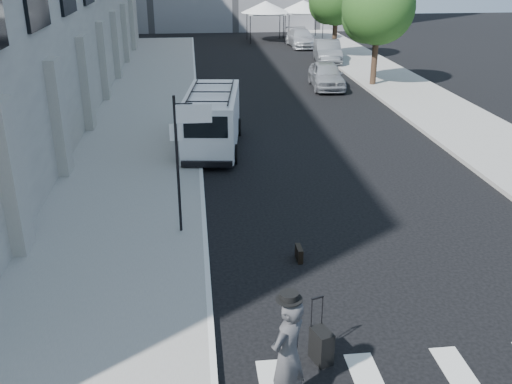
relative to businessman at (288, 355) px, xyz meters
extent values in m
plane|color=black|center=(0.87, 3.00, -0.99)|extent=(120.00, 120.00, 0.00)
cube|color=gray|center=(-3.38, 19.00, -0.92)|extent=(4.50, 48.00, 0.15)
cube|color=gray|center=(9.87, 23.00, -0.92)|extent=(4.00, 56.00, 0.15)
cylinder|color=black|center=(-1.73, 6.20, 0.91)|extent=(0.07, 0.07, 3.50)
cube|color=white|center=(-1.73, 6.22, 1.76)|extent=(0.30, 0.03, 0.42)
cube|color=white|center=(-1.28, 6.20, 2.21)|extent=(0.85, 0.06, 0.45)
cylinder|color=black|center=(8.47, 23.00, 0.41)|extent=(0.32, 0.32, 2.80)
sphere|color=#174918|center=(8.47, 23.00, 3.14)|extent=(3.80, 3.80, 3.80)
sphere|color=#174918|center=(8.07, 23.60, 2.57)|extent=(2.66, 2.66, 2.66)
cylinder|color=black|center=(8.47, 32.00, 0.41)|extent=(0.32, 0.32, 2.80)
sphere|color=#174918|center=(8.07, 32.60, 2.57)|extent=(2.66, 2.66, 2.66)
cylinder|color=black|center=(3.47, 39.60, 0.11)|extent=(0.06, 0.06, 2.20)
cylinder|color=black|center=(6.27, 39.60, 0.11)|extent=(0.06, 0.06, 2.20)
cylinder|color=black|center=(3.47, 42.40, 0.11)|extent=(0.06, 0.06, 2.20)
cylinder|color=black|center=(6.27, 42.40, 0.11)|extent=(0.06, 0.06, 2.20)
cube|color=white|center=(4.87, 41.00, 1.26)|extent=(3.00, 3.00, 0.12)
cone|color=white|center=(4.87, 41.00, 1.76)|extent=(4.00, 4.00, 0.90)
cylinder|color=black|center=(6.67, 40.10, 0.11)|extent=(0.06, 0.06, 2.20)
cylinder|color=black|center=(9.47, 40.10, 0.11)|extent=(0.06, 0.06, 2.20)
cylinder|color=black|center=(6.67, 42.90, 0.11)|extent=(0.06, 0.06, 2.20)
cylinder|color=black|center=(9.47, 42.90, 0.11)|extent=(0.06, 0.06, 2.20)
cube|color=white|center=(8.07, 41.50, 1.26)|extent=(3.00, 3.00, 0.12)
cone|color=white|center=(8.07, 41.50, 1.76)|extent=(4.00, 4.00, 0.90)
imported|color=#3E3D40|center=(0.00, 0.00, 0.00)|extent=(0.85, 0.85, 1.98)
cube|color=black|center=(1.04, 4.61, -0.82)|extent=(0.13, 0.44, 0.34)
cube|color=black|center=(0.78, 1.00, -0.68)|extent=(0.40, 0.50, 0.63)
cylinder|color=black|center=(0.61, 1.15, -0.09)|extent=(0.02, 0.02, 0.60)
cylinder|color=black|center=(0.82, 1.22, -0.09)|extent=(0.02, 0.02, 0.60)
cube|color=black|center=(0.71, 1.19, 0.20)|extent=(0.24, 0.11, 0.03)
cube|color=white|center=(-0.63, 13.21, 0.15)|extent=(2.37, 5.03, 1.89)
cube|color=white|center=(-0.31, 15.84, -0.32)|extent=(1.79, 1.01, 0.99)
cube|color=black|center=(-0.92, 10.82, 0.53)|extent=(1.43, 0.24, 0.72)
cylinder|color=black|center=(-1.27, 15.00, -0.65)|extent=(0.33, 0.71, 0.68)
cylinder|color=black|center=(0.42, 14.80, -0.65)|extent=(0.33, 0.71, 0.68)
cylinder|color=black|center=(-1.67, 11.71, -0.65)|extent=(0.33, 0.71, 0.68)
cylinder|color=black|center=(0.02, 11.50, -0.65)|extent=(0.33, 0.71, 0.68)
imported|color=#9C9EA4|center=(5.87, 22.96, -0.30)|extent=(1.90, 4.16, 1.38)
imported|color=#595D61|center=(7.67, 30.53, -0.25)|extent=(2.11, 4.64, 1.48)
imported|color=#B3B6BC|center=(7.24, 37.69, -0.33)|extent=(1.99, 4.62, 1.33)
camera|label=1|loc=(-1.27, -7.02, 5.69)|focal=40.00mm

